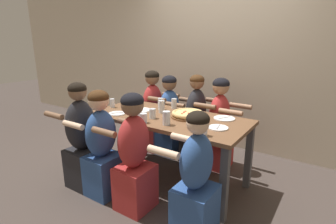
{
  "coord_description": "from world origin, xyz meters",
  "views": [
    {
      "loc": [
        1.58,
        -2.35,
        1.63
      ],
      "look_at": [
        0.0,
        0.0,
        0.84
      ],
      "focal_mm": 28.0,
      "sensor_mm": 36.0,
      "label": 1
    }
  ],
  "objects_px": {
    "diner_far_midright": "(219,127)",
    "diner_far_left": "(153,114)",
    "drinking_glass_f": "(162,107)",
    "diner_far_center": "(196,123)",
    "empty_plate_b": "(117,113)",
    "drinking_glass_a": "(131,104)",
    "drinking_glass_c": "(153,114)",
    "pizza_board_main": "(188,114)",
    "diner_near_midleft": "(102,148)",
    "drinking_glass_b": "(143,118)",
    "diner_near_center": "(134,157)",
    "empty_plate_c": "(141,110)",
    "cocktail_glass_blue": "(138,116)",
    "drinking_glass_i": "(166,119)",
    "diner_far_midleft": "(169,118)",
    "drinking_glass_d": "(112,104)",
    "drinking_glass_e": "(204,130)",
    "drinking_glass_h": "(174,104)",
    "drinking_glass_j": "(160,105)",
    "empty_plate_a": "(224,118)",
    "empty_plate_d": "(218,128)",
    "diner_near_left": "(82,140)",
    "drinking_glass_g": "(194,121)",
    "diner_near_right": "(195,182)"
  },
  "relations": [
    {
      "from": "diner_far_midright",
      "to": "diner_far_left",
      "type": "relative_size",
      "value": 0.98
    },
    {
      "from": "drinking_glass_f",
      "to": "diner_far_center",
      "type": "height_order",
      "value": "diner_far_center"
    },
    {
      "from": "empty_plate_b",
      "to": "drinking_glass_a",
      "type": "distance_m",
      "value": 0.33
    },
    {
      "from": "empty_plate_b",
      "to": "drinking_glass_c",
      "type": "distance_m",
      "value": 0.46
    },
    {
      "from": "pizza_board_main",
      "to": "diner_near_midleft",
      "type": "relative_size",
      "value": 0.33
    },
    {
      "from": "diner_near_midleft",
      "to": "drinking_glass_b",
      "type": "bearing_deg",
      "value": -47.55
    },
    {
      "from": "diner_far_left",
      "to": "drinking_glass_a",
      "type": "bearing_deg",
      "value": 8.68
    },
    {
      "from": "diner_far_midright",
      "to": "diner_near_center",
      "type": "distance_m",
      "value": 1.31
    },
    {
      "from": "empty_plate_b",
      "to": "empty_plate_c",
      "type": "relative_size",
      "value": 0.83
    },
    {
      "from": "cocktail_glass_blue",
      "to": "drinking_glass_i",
      "type": "height_order",
      "value": "drinking_glass_i"
    },
    {
      "from": "drinking_glass_f",
      "to": "diner_near_center",
      "type": "distance_m",
      "value": 0.8
    },
    {
      "from": "diner_near_midleft",
      "to": "diner_far_left",
      "type": "height_order",
      "value": "diner_far_left"
    },
    {
      "from": "diner_far_midright",
      "to": "diner_far_midleft",
      "type": "bearing_deg",
      "value": -90.0
    },
    {
      "from": "drinking_glass_d",
      "to": "drinking_glass_e",
      "type": "distance_m",
      "value": 1.44
    },
    {
      "from": "cocktail_glass_blue",
      "to": "drinking_glass_f",
      "type": "xyz_separation_m",
      "value": [
        0.04,
        0.37,
        0.02
      ]
    },
    {
      "from": "diner_far_midleft",
      "to": "diner_far_left",
      "type": "height_order",
      "value": "diner_far_left"
    },
    {
      "from": "drinking_glass_h",
      "to": "diner_far_midright",
      "type": "bearing_deg",
      "value": 32.04
    },
    {
      "from": "drinking_glass_h",
      "to": "drinking_glass_j",
      "type": "bearing_deg",
      "value": -129.45
    },
    {
      "from": "drinking_glass_b",
      "to": "diner_far_center",
      "type": "distance_m",
      "value": 1.02
    },
    {
      "from": "drinking_glass_h",
      "to": "drinking_glass_b",
      "type": "bearing_deg",
      "value": -85.77
    },
    {
      "from": "empty_plate_a",
      "to": "drinking_glass_d",
      "type": "height_order",
      "value": "drinking_glass_d"
    },
    {
      "from": "diner_far_midleft",
      "to": "diner_far_center",
      "type": "bearing_deg",
      "value": 90.0
    },
    {
      "from": "empty_plate_d",
      "to": "diner_near_left",
      "type": "distance_m",
      "value": 1.5
    },
    {
      "from": "drinking_glass_a",
      "to": "drinking_glass_d",
      "type": "distance_m",
      "value": 0.24
    },
    {
      "from": "drinking_glass_a",
      "to": "drinking_glass_c",
      "type": "relative_size",
      "value": 0.97
    },
    {
      "from": "empty_plate_a",
      "to": "drinking_glass_j",
      "type": "bearing_deg",
      "value": -175.43
    },
    {
      "from": "drinking_glass_e",
      "to": "diner_near_center",
      "type": "distance_m",
      "value": 0.71
    },
    {
      "from": "empty_plate_c",
      "to": "drinking_glass_c",
      "type": "bearing_deg",
      "value": -29.73
    },
    {
      "from": "drinking_glass_g",
      "to": "drinking_glass_b",
      "type": "bearing_deg",
      "value": -156.12
    },
    {
      "from": "empty_plate_b",
      "to": "drinking_glass_f",
      "type": "bearing_deg",
      "value": 39.84
    },
    {
      "from": "cocktail_glass_blue",
      "to": "drinking_glass_b",
      "type": "bearing_deg",
      "value": -22.6
    },
    {
      "from": "drinking_glass_g",
      "to": "diner_far_midleft",
      "type": "xyz_separation_m",
      "value": [
        -0.8,
        0.76,
        -0.31
      ]
    },
    {
      "from": "drinking_glass_f",
      "to": "diner_near_center",
      "type": "relative_size",
      "value": 0.13
    },
    {
      "from": "diner_far_center",
      "to": "drinking_glass_h",
      "type": "bearing_deg",
      "value": -27.31
    },
    {
      "from": "diner_far_left",
      "to": "empty_plate_c",
      "type": "bearing_deg",
      "value": 25.11
    },
    {
      "from": "empty_plate_d",
      "to": "diner_far_midright",
      "type": "distance_m",
      "value": 0.8
    },
    {
      "from": "diner_far_midright",
      "to": "drinking_glass_d",
      "type": "bearing_deg",
      "value": -59.16
    },
    {
      "from": "diner_far_left",
      "to": "diner_near_midleft",
      "type": "bearing_deg",
      "value": 12.81
    },
    {
      "from": "pizza_board_main",
      "to": "drinking_glass_g",
      "type": "height_order",
      "value": "drinking_glass_g"
    },
    {
      "from": "diner_near_midleft",
      "to": "diner_near_right",
      "type": "xyz_separation_m",
      "value": [
        1.11,
        0.0,
        -0.03
      ]
    },
    {
      "from": "diner_far_center",
      "to": "diner_far_left",
      "type": "bearing_deg",
      "value": -90.0
    },
    {
      "from": "diner_far_left",
      "to": "diner_near_left",
      "type": "bearing_deg",
      "value": -1.3
    },
    {
      "from": "diner_far_midleft",
      "to": "drinking_glass_c",
      "type": "bearing_deg",
      "value": 20.89
    },
    {
      "from": "drinking_glass_c",
      "to": "drinking_glass_i",
      "type": "distance_m",
      "value": 0.27
    },
    {
      "from": "cocktail_glass_blue",
      "to": "diner_far_center",
      "type": "xyz_separation_m",
      "value": [
        0.21,
        0.93,
        -0.29
      ]
    },
    {
      "from": "empty_plate_b",
      "to": "drinking_glass_d",
      "type": "xyz_separation_m",
      "value": [
        -0.27,
        0.19,
        0.04
      ]
    },
    {
      "from": "drinking_glass_j",
      "to": "drinking_glass_f",
      "type": "bearing_deg",
      "value": -49.34
    },
    {
      "from": "diner_far_center",
      "to": "diner_far_midleft",
      "type": "bearing_deg",
      "value": -90.0
    },
    {
      "from": "diner_near_right",
      "to": "diner_far_midleft",
      "type": "distance_m",
      "value": 1.68
    },
    {
      "from": "drinking_glass_b",
      "to": "diner_near_left",
      "type": "distance_m",
      "value": 0.77
    }
  ]
}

